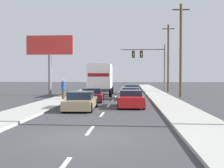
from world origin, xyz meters
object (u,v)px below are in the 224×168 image
at_px(car_maroon, 92,95).
at_px(car_red, 131,99).
at_px(box_truck, 101,78).
at_px(car_white, 132,90).
at_px(car_orange, 130,94).
at_px(pedestrian_near_corner, 63,89).
at_px(traffic_signal_mast, 146,58).
at_px(utility_pole_far, 168,57).
at_px(roadside_billboard, 50,51).
at_px(car_tan, 81,101).
at_px(utility_pole_mid, 181,49).

bearing_deg(car_maroon, car_red, -52.38).
distance_m(box_truck, car_white, 5.34).
distance_m(box_truck, car_red, 12.25).
bearing_deg(box_truck, car_red, -73.85).
relative_size(box_truck, car_maroon, 1.72).
distance_m(car_orange, pedestrian_near_corner, 6.48).
xyz_separation_m(car_maroon, traffic_signal_mast, (5.58, 14.84, 4.22)).
distance_m(utility_pole_far, roadside_billboard, 17.04).
relative_size(car_white, utility_pole_far, 0.45).
height_order(car_tan, utility_pole_far, utility_pole_far).
bearing_deg(car_tan, utility_pole_mid, 54.00).
distance_m(box_truck, traffic_signal_mast, 9.79).
height_order(car_red, roadside_billboard, roadside_billboard).
height_order(traffic_signal_mast, pedestrian_near_corner, traffic_signal_mast).
bearing_deg(traffic_signal_mast, car_orange, -100.26).
xyz_separation_m(car_white, pedestrian_near_corner, (-6.33, -10.16, 0.53)).
relative_size(box_truck, traffic_signal_mast, 1.14).
distance_m(car_maroon, roadside_billboard, 10.45).
bearing_deg(utility_pole_far, utility_pole_mid, -89.93).
distance_m(car_red, pedestrian_near_corner, 8.17).
relative_size(car_tan, utility_pole_mid, 0.47).
distance_m(car_orange, car_red, 7.14).
bearing_deg(car_red, car_orange, 90.25).
bearing_deg(car_maroon, utility_pole_far, 61.46).
relative_size(utility_pole_mid, utility_pole_far, 1.04).
distance_m(utility_pole_mid, roadside_billboard, 14.72).
xyz_separation_m(box_truck, utility_pole_far, (8.68, 8.77, 2.88)).
distance_m(utility_pole_mid, utility_pole_far, 10.23).
bearing_deg(car_maroon, pedestrian_near_corner, 163.23).
xyz_separation_m(car_tan, car_white, (3.47, 17.15, -0.04)).
bearing_deg(box_truck, car_white, 47.08).
bearing_deg(utility_pole_far, roadside_billboard, -149.19).
bearing_deg(car_orange, pedestrian_near_corner, -163.25).
distance_m(car_orange, utility_pole_mid, 7.68).
distance_m(car_tan, car_white, 17.49).
relative_size(box_truck, car_tan, 1.61).
relative_size(box_truck, car_orange, 1.74).
bearing_deg(utility_pole_far, car_red, -104.53).
bearing_deg(car_orange, car_tan, -110.61).
relative_size(car_orange, traffic_signal_mast, 0.66).
relative_size(utility_pole_far, pedestrian_near_corner, 5.23).
relative_size(car_tan, roadside_billboard, 0.68).
bearing_deg(box_truck, traffic_signal_mast, 53.84).
relative_size(car_tan, pedestrian_near_corner, 2.58).
xyz_separation_m(box_truck, car_maroon, (-0.03, -7.25, -1.49)).
bearing_deg(pedestrian_near_corner, roadside_billboard, 115.76).
relative_size(car_orange, utility_pole_mid, 0.44).
bearing_deg(car_red, car_tan, -152.95).
bearing_deg(pedestrian_near_corner, car_tan, -67.75).
xyz_separation_m(car_tan, car_red, (3.36, 1.72, 0.01)).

